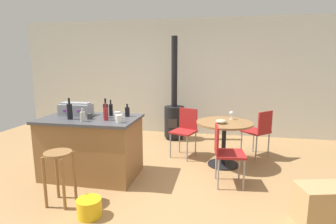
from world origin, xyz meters
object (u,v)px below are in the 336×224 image
object	(u,v)px
plastic_bucket	(89,208)
bottle_5	(106,114)
folding_chair_left	(225,150)
cup_0	(90,116)
cup_1	(118,115)
kitchen_island	(92,147)
bottle_1	(70,111)
bottle_4	(111,109)
wood_stove	(174,115)
serving_bowl	(221,121)
folding_chair_near	(259,130)
toolbox	(76,109)
dining_table	(224,132)
cup_2	(119,119)
wine_glass	(231,113)
bottle_2	(83,116)
wooden_stool	(59,167)
bottle_3	(127,112)
folding_chair_far	(185,128)
cardboard_box	(322,205)
bottle_0	(106,110)

from	to	relation	value
plastic_bucket	bottle_5	bearing A→B (deg)	100.39
folding_chair_left	cup_0	size ratio (longest dim) A/B	7.59
cup_0	cup_1	size ratio (longest dim) A/B	0.92
kitchen_island	plastic_bucket	world-z (taller)	kitchen_island
bottle_1	bottle_4	world-z (taller)	bottle_1
wood_stove	serving_bowl	distance (m)	1.83
folding_chair_near	toolbox	xyz separation A→B (m)	(-2.89, -1.17, 0.48)
dining_table	cup_0	xyz separation A→B (m)	(-1.92, -0.90, 0.38)
cup_2	wine_glass	distance (m)	1.99
bottle_2	bottle_4	bearing A→B (deg)	63.85
folding_chair_near	plastic_bucket	bearing A→B (deg)	-132.07
wooden_stool	dining_table	distance (m)	2.56
plastic_bucket	cup_0	bearing A→B (deg)	114.54
plastic_bucket	serving_bowl	bearing A→B (deg)	50.09
bottle_4	cup_1	bearing A→B (deg)	-43.41
cup_0	cup_2	bearing A→B (deg)	-14.27
kitchen_island	bottle_3	distance (m)	0.76
wood_stove	cup_0	distance (m)	2.46
dining_table	folding_chair_left	world-z (taller)	folding_chair_left
bottle_1	bottle_5	bearing A→B (deg)	3.75
bottle_3	cup_1	distance (m)	0.18
wooden_stool	bottle_2	distance (m)	0.78
serving_bowl	kitchen_island	bearing A→B (deg)	-160.50
kitchen_island	bottle_1	bearing A→B (deg)	-145.10
dining_table	bottle_5	xyz separation A→B (m)	(-1.66, -0.92, 0.43)
wooden_stool	folding_chair_near	world-z (taller)	folding_chair_near
kitchen_island	wooden_stool	size ratio (longest dim) A/B	2.14
wine_glass	serving_bowl	world-z (taller)	wine_glass
dining_table	wine_glass	world-z (taller)	wine_glass
kitchen_island	cup_1	xyz separation A→B (m)	(0.42, 0.04, 0.50)
wooden_stool	folding_chair_near	size ratio (longest dim) A/B	0.76
dining_table	toolbox	bearing A→B (deg)	-163.53
folding_chair_left	bottle_1	distance (m)	2.27
bottle_2	dining_table	bearing A→B (deg)	28.32
folding_chair_left	bottle_1	world-z (taller)	bottle_1
folding_chair_far	bottle_1	world-z (taller)	bottle_1
kitchen_island	serving_bowl	xyz separation A→B (m)	(1.92, 0.68, 0.33)
bottle_1	cup_0	world-z (taller)	bottle_1
bottle_4	serving_bowl	bearing A→B (deg)	15.87
plastic_bucket	cardboard_box	bearing A→B (deg)	8.01
bottle_2	cardboard_box	xyz separation A→B (m)	(2.96, -0.44, -0.76)
toolbox	cup_0	bearing A→B (deg)	-33.50
folding_chair_left	wood_stove	distance (m)	2.38
cup_2	serving_bowl	world-z (taller)	cup_2
cup_0	toolbox	bearing A→B (deg)	146.50
bottle_5	cup_1	bearing A→B (deg)	55.96
cup_0	bottle_0	bearing A→B (deg)	33.90
folding_chair_near	folding_chair_far	bearing A→B (deg)	-172.61
bottle_0	wine_glass	xyz separation A→B (m)	(1.84, 1.00, -0.16)
bottle_4	cup_0	distance (m)	0.36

